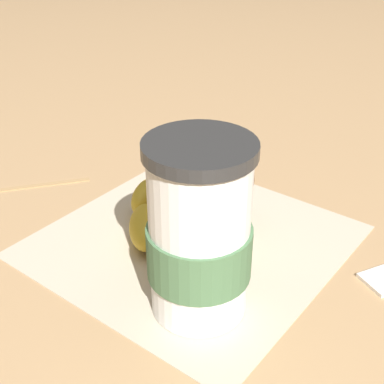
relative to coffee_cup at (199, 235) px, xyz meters
name	(u,v)px	position (x,y,z in m)	size (l,w,h in m)	color
ground_plane	(192,241)	(0.07, -0.06, -0.07)	(3.00, 3.00, 0.00)	tan
paper_napkin	(192,240)	(0.07, -0.06, -0.07)	(0.26, 0.26, 0.00)	beige
coffee_cup	(199,235)	(0.00, 0.00, 0.00)	(0.08, 0.08, 0.15)	white
muffin	(211,191)	(0.06, -0.08, -0.02)	(0.08, 0.08, 0.09)	beige
banana	(153,226)	(0.09, -0.04, -0.05)	(0.15, 0.11, 0.03)	gold
wooden_stirrer	(41,185)	(0.27, -0.02, -0.07)	(0.11, 0.01, 0.00)	tan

